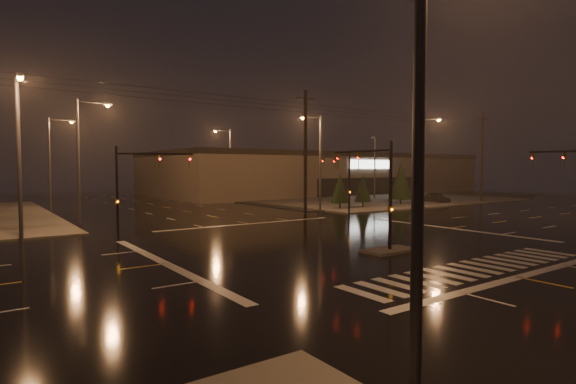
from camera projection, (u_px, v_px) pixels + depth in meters
name	position (u px, v px, depth m)	size (l,w,h in m)	color
ground	(340.00, 242.00, 27.56)	(140.00, 140.00, 0.00)	black
sidewalk_ne	(355.00, 197.00, 69.30)	(36.00, 36.00, 0.12)	#4C4A44
median_island	(390.00, 250.00, 24.29)	(3.00, 1.60, 0.15)	#4C4A44
crosswalk	(474.00, 268.00, 20.21)	(15.00, 2.60, 0.01)	beige
stop_bar_near	(518.00, 277.00, 18.58)	(16.00, 0.50, 0.01)	beige
stop_bar_far	(250.00, 224.00, 36.53)	(16.00, 0.50, 0.01)	beige
parking_lot	(388.00, 197.00, 70.55)	(50.00, 24.00, 0.08)	black
retail_building	(316.00, 172.00, 85.03)	(60.20, 28.30, 7.20)	#716451
signal_mast_median	(378.00, 182.00, 24.85)	(0.25, 4.59, 6.00)	black
signal_mast_ne	(344.00, 176.00, 41.10)	(4.84, 1.86, 6.00)	black
signal_mast_nw	(134.00, 179.00, 30.16)	(4.84, 1.86, 6.00)	black
streetlight_0	(430.00, 101.00, 8.57)	(2.77, 0.32, 10.00)	#38383A
streetlight_1	(82.00, 152.00, 35.51)	(2.77, 0.32, 10.00)	#38383A
streetlight_2	(53.00, 157.00, 48.56)	(2.77, 0.32, 10.00)	#38383A
streetlight_3	(318.00, 156.00, 46.75)	(2.77, 0.32, 10.00)	#38383A
streetlight_4	(228.00, 159.00, 63.07)	(2.77, 0.32, 10.00)	#38383A
streetlight_5	(19.00, 147.00, 27.17)	(0.32, 2.77, 10.00)	#38383A
streetlight_6	(423.00, 157.00, 49.04)	(0.32, 2.77, 10.00)	#38383A
utility_pole_1	(305.00, 152.00, 43.26)	(2.20, 0.32, 12.00)	black
utility_pole_2	(482.00, 156.00, 60.53)	(2.20, 0.32, 12.00)	black
conifer_0	(340.00, 188.00, 49.71)	(2.05, 2.05, 3.90)	black
conifer_1	(363.00, 189.00, 51.46)	(1.94, 1.94, 3.73)	black
conifer_2	(401.00, 181.00, 55.98)	(2.88, 2.88, 5.20)	black
car_parked	(436.00, 197.00, 59.09)	(1.63, 4.05, 1.38)	black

